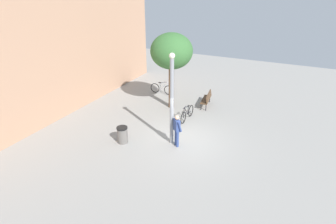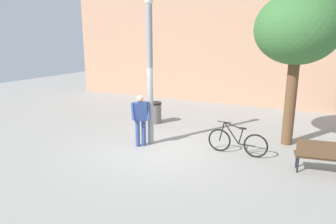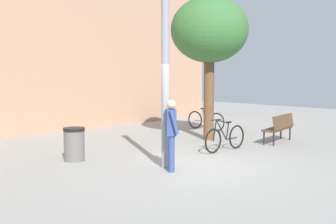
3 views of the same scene
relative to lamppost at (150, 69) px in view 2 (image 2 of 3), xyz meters
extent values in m
plane|color=gray|center=(0.52, -0.46, -2.47)|extent=(36.00, 36.00, 0.00)
cube|color=tan|center=(0.52, 8.17, 1.35)|extent=(19.00, 2.00, 7.65)
cylinder|color=gray|center=(0.00, 0.00, -0.28)|extent=(0.19, 0.19, 4.39)
sphere|color=#F2EACC|center=(0.00, 0.00, 2.04)|extent=(0.28, 0.28, 0.28)
cylinder|color=#334784|center=(-0.10, -0.29, -2.05)|extent=(0.14, 0.14, 0.85)
cylinder|color=#334784|center=(-0.24, -0.43, -2.05)|extent=(0.14, 0.14, 0.85)
cube|color=#334784|center=(-0.17, -0.36, -1.32)|extent=(0.44, 0.44, 0.60)
sphere|color=tan|center=(-0.17, -0.36, -0.91)|extent=(0.22, 0.22, 0.22)
cylinder|color=#334784|center=(0.04, -0.22, -1.29)|extent=(0.23, 0.22, 0.55)
cylinder|color=#334784|center=(-0.31, -0.58, -1.29)|extent=(0.23, 0.22, 0.55)
cube|color=#513823|center=(5.21, -0.02, -2.02)|extent=(1.65, 0.68, 0.06)
cube|color=#513823|center=(5.24, -0.21, -1.77)|extent=(1.60, 0.36, 0.44)
cylinder|color=black|center=(4.48, 0.03, -2.26)|extent=(0.05, 0.05, 0.42)
cylinder|color=black|center=(4.53, -0.29, -2.26)|extent=(0.05, 0.05, 0.42)
cylinder|color=brown|center=(4.06, 1.93, -1.08)|extent=(0.35, 0.35, 2.79)
ellipsoid|color=#386A33|center=(4.06, 1.93, 1.22)|extent=(2.58, 2.58, 2.19)
torus|color=black|center=(2.25, 0.31, -2.12)|extent=(0.71, 0.07, 0.71)
torus|color=black|center=(3.35, 0.28, -2.12)|extent=(0.71, 0.07, 0.71)
cylinder|color=black|center=(2.61, 0.30, -1.83)|extent=(0.50, 0.05, 0.64)
cylinder|color=black|center=(2.66, 0.30, -1.60)|extent=(0.58, 0.05, 0.18)
cylinder|color=black|center=(2.90, 0.29, -1.91)|extent=(0.14, 0.04, 0.48)
cylinder|color=black|center=(3.10, 0.28, -2.14)|extent=(0.50, 0.05, 0.04)
cylinder|color=black|center=(2.31, 0.30, -1.83)|extent=(0.17, 0.04, 0.63)
cube|color=black|center=(2.95, 0.29, -1.64)|extent=(0.20, 0.08, 0.04)
cylinder|color=black|center=(2.38, 0.30, -1.52)|extent=(0.44, 0.04, 0.03)
cylinder|color=#66605B|center=(-1.08, 2.26, -2.08)|extent=(0.53, 0.53, 0.79)
cylinder|color=black|center=(-1.08, 2.26, -1.64)|extent=(0.56, 0.56, 0.08)
camera|label=1|loc=(-11.60, -5.42, 5.20)|focal=30.83mm
camera|label=2|loc=(4.69, -8.26, 0.92)|focal=32.09mm
camera|label=3|loc=(-7.43, -7.29, -0.12)|focal=46.73mm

